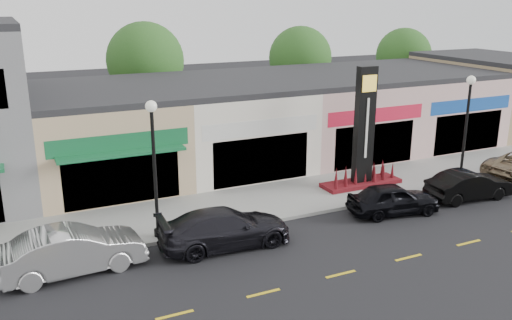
% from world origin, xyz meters
% --- Properties ---
extents(ground, '(120.00, 120.00, 0.00)m').
position_xyz_m(ground, '(0.00, 0.00, 0.00)').
color(ground, black).
rests_on(ground, ground).
extents(sidewalk, '(52.00, 4.30, 0.15)m').
position_xyz_m(sidewalk, '(0.00, 4.35, 0.07)').
color(sidewalk, gray).
rests_on(sidewalk, ground).
extents(curb, '(52.00, 0.20, 0.15)m').
position_xyz_m(curb, '(0.00, 2.10, 0.07)').
color(curb, gray).
rests_on(curb, ground).
extents(shop_beige, '(7.00, 10.85, 4.80)m').
position_xyz_m(shop_beige, '(-8.50, 11.46, 2.40)').
color(shop_beige, tan).
rests_on(shop_beige, ground).
extents(shop_cream, '(7.00, 10.01, 4.80)m').
position_xyz_m(shop_cream, '(-1.50, 11.47, 2.40)').
color(shop_cream, white).
rests_on(shop_cream, ground).
extents(shop_pink_w, '(7.00, 10.01, 4.80)m').
position_xyz_m(shop_pink_w, '(5.50, 11.47, 2.40)').
color(shop_pink_w, beige).
rests_on(shop_pink_w, ground).
extents(shop_pink_e, '(7.00, 10.01, 4.80)m').
position_xyz_m(shop_pink_e, '(12.50, 11.47, 2.40)').
color(shop_pink_e, beige).
rests_on(shop_pink_e, ground).
extents(shop_tan, '(7.00, 10.01, 5.30)m').
position_xyz_m(shop_tan, '(19.50, 11.48, 2.65)').
color(shop_tan, '#988158').
rests_on(shop_tan, ground).
extents(tree_rear_west, '(5.20, 5.20, 7.83)m').
position_xyz_m(tree_rear_west, '(-4.00, 19.50, 5.22)').
color(tree_rear_west, '#382619').
rests_on(tree_rear_west, ground).
extents(tree_rear_mid, '(4.80, 4.80, 7.29)m').
position_xyz_m(tree_rear_mid, '(8.00, 19.50, 4.88)').
color(tree_rear_mid, '#382619').
rests_on(tree_rear_mid, ground).
extents(tree_rear_east, '(4.60, 4.60, 6.94)m').
position_xyz_m(tree_rear_east, '(18.00, 19.50, 4.63)').
color(tree_rear_east, '#382619').
rests_on(tree_rear_east, ground).
extents(lamp_west_near, '(0.44, 0.44, 5.47)m').
position_xyz_m(lamp_west_near, '(-8.00, 2.50, 3.48)').
color(lamp_west_near, black).
rests_on(lamp_west_near, sidewalk).
extents(lamp_east_near, '(0.44, 0.44, 5.47)m').
position_xyz_m(lamp_east_near, '(8.00, 2.50, 3.48)').
color(lamp_east_near, black).
rests_on(lamp_east_near, sidewalk).
extents(pylon_sign, '(4.20, 1.30, 6.00)m').
position_xyz_m(pylon_sign, '(3.00, 4.20, 2.27)').
color(pylon_sign, '#530E10').
rests_on(pylon_sign, sidewalk).
extents(car_white_van, '(2.03, 5.06, 1.63)m').
position_xyz_m(car_white_van, '(-11.40, 1.13, 0.82)').
color(car_white_van, beige).
rests_on(car_white_van, ground).
extents(car_dark_sedan, '(2.32, 5.26, 1.50)m').
position_xyz_m(car_dark_sedan, '(-5.80, 0.82, 0.75)').
color(car_dark_sedan, black).
rests_on(car_dark_sedan, ground).
extents(car_black_sedan, '(2.31, 4.32, 1.40)m').
position_xyz_m(car_black_sedan, '(2.22, 0.72, 0.70)').
color(car_black_sedan, black).
rests_on(car_black_sedan, ground).
extents(car_black_conv, '(1.77, 4.33, 1.40)m').
position_xyz_m(car_black_conv, '(6.69, 0.68, 0.70)').
color(car_black_conv, black).
rests_on(car_black_conv, ground).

